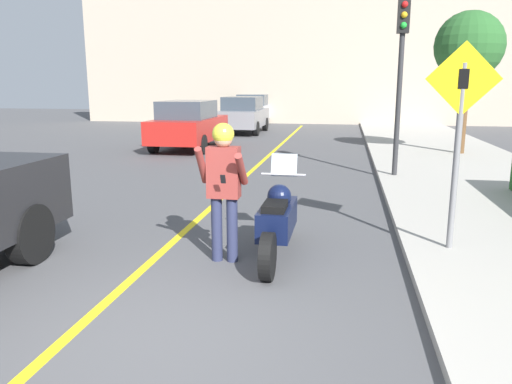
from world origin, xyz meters
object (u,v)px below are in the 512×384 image
object	(u,v)px
motorcycle	(278,220)
street_tree	(469,47)
person_biker	(224,178)
parked_car_grey	(243,115)
crossing_sign	(459,127)
parked_car_silver	(254,109)
traffic_light	(401,55)
parked_car_red	(189,125)

from	to	relation	value
motorcycle	street_tree	world-z (taller)	street_tree
motorcycle	street_tree	distance (m)	11.56
person_biker	parked_car_grey	xyz separation A→B (m)	(-3.26, 17.15, -0.23)
parked_car_grey	person_biker	bearing A→B (deg)	-79.25
parked_car_grey	crossing_sign	bearing A→B (deg)	-69.56
motorcycle	parked_car_silver	distance (m)	23.13
street_tree	parked_car_silver	world-z (taller)	street_tree
motorcycle	traffic_light	world-z (taller)	traffic_light
street_tree	parked_car_red	size ratio (longest dim) A/B	1.02
traffic_light	street_tree	world-z (taller)	street_tree
street_tree	traffic_light	bearing A→B (deg)	-118.54
parked_car_red	person_biker	bearing A→B (deg)	-70.20
traffic_light	street_tree	size ratio (longest dim) A/B	0.93
parked_car_silver	motorcycle	bearing A→B (deg)	-78.90
traffic_light	parked_car_grey	world-z (taller)	traffic_light
crossing_sign	parked_car_silver	xyz separation A→B (m)	(-6.68, 22.29, -0.83)
motorcycle	traffic_light	xyz separation A→B (m)	(2.02, 5.89, 2.39)
parked_car_silver	parked_car_red	bearing A→B (deg)	-90.57
motorcycle	crossing_sign	world-z (taller)	crossing_sign
person_biker	parked_car_grey	distance (m)	17.46
person_biker	crossing_sign	world-z (taller)	crossing_sign
person_biker	traffic_light	distance (m)	6.98
parked_car_grey	parked_car_silver	distance (m)	5.88
parked_car_red	parked_car_silver	size ratio (longest dim) A/B	1.00
parked_car_grey	parked_car_silver	world-z (taller)	same
crossing_sign	parked_car_red	distance (m)	12.31
person_biker	traffic_light	bearing A→B (deg)	66.80
traffic_light	parked_car_silver	size ratio (longest dim) A/B	0.95
traffic_light	parked_car_grey	distance (m)	12.61
parked_car_red	motorcycle	bearing A→B (deg)	-66.71
motorcycle	parked_car_silver	world-z (taller)	parked_car_silver
crossing_sign	traffic_light	world-z (taller)	traffic_light
motorcycle	traffic_light	distance (m)	6.67
person_biker	parked_car_silver	world-z (taller)	person_biker
parked_car_red	street_tree	bearing A→B (deg)	-2.09
parked_car_red	parked_car_silver	xyz separation A→B (m)	(0.12, 12.07, 0.00)
parked_car_red	traffic_light	bearing A→B (deg)	-35.70
person_biker	parked_car_red	bearing A→B (deg)	109.80
crossing_sign	traffic_light	distance (m)	5.61
person_biker	crossing_sign	size ratio (longest dim) A/B	0.67
person_biker	parked_car_grey	size ratio (longest dim) A/B	0.42
traffic_light	parked_car_red	xyz separation A→B (m)	(-6.59, 4.74, -2.02)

